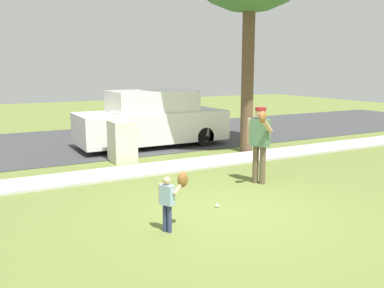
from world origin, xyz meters
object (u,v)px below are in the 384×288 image
(person_adult, at_px, (260,137))
(baseball, at_px, (217,206))
(parked_van_white, at_px, (152,120))
(person_child, at_px, (172,193))
(utility_cabinet, at_px, (122,141))

(person_adult, distance_m, baseball, 2.25)
(parked_van_white, bearing_deg, person_child, 69.29)
(person_adult, relative_size, utility_cabinet, 1.51)
(person_child, bearing_deg, person_adult, 0.45)
(parked_van_white, bearing_deg, utility_cabinet, 46.68)
(utility_cabinet, relative_size, parked_van_white, 0.23)
(person_adult, height_order, person_child, person_adult)
(person_adult, xyz_separation_m, person_child, (-2.99, -1.61, -0.46))
(person_child, distance_m, parked_van_white, 7.60)
(person_child, height_order, parked_van_white, parked_van_white)
(utility_cabinet, bearing_deg, baseball, -86.84)
(person_adult, relative_size, baseball, 23.82)
(parked_van_white, bearing_deg, baseball, 77.57)
(person_adult, relative_size, parked_van_white, 0.35)
(person_adult, distance_m, person_child, 3.43)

